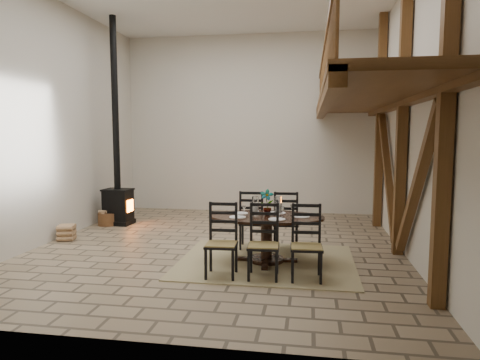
% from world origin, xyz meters
% --- Properties ---
extents(ground, '(8.00, 8.00, 0.00)m').
position_xyz_m(ground, '(0.00, 0.00, 0.00)').
color(ground, gray).
rests_on(ground, ground).
extents(room_shell, '(7.02, 8.02, 5.01)m').
position_xyz_m(room_shell, '(1.19, 0.00, 3.01)').
color(room_shell, beige).
rests_on(room_shell, ground).
extents(rug, '(3.00, 2.50, 0.02)m').
position_xyz_m(rug, '(1.03, -0.91, 0.01)').
color(rug, tan).
rests_on(rug, ground).
extents(dining_table, '(2.02, 2.25, 1.27)m').
position_xyz_m(dining_table, '(1.04, -1.03, 0.44)').
color(dining_table, black).
rests_on(dining_table, ground).
extents(wood_stove, '(0.71, 0.56, 5.00)m').
position_xyz_m(wood_stove, '(-2.90, 1.67, 1.12)').
color(wood_stove, black).
rests_on(wood_stove, ground).
extents(log_basket, '(0.46, 0.46, 0.38)m').
position_xyz_m(log_basket, '(-3.11, 1.52, 0.17)').
color(log_basket, brown).
rests_on(log_basket, ground).
extents(log_stack, '(0.39, 0.40, 0.33)m').
position_xyz_m(log_stack, '(-3.25, -0.05, 0.16)').
color(log_stack, tan).
rests_on(log_stack, ground).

